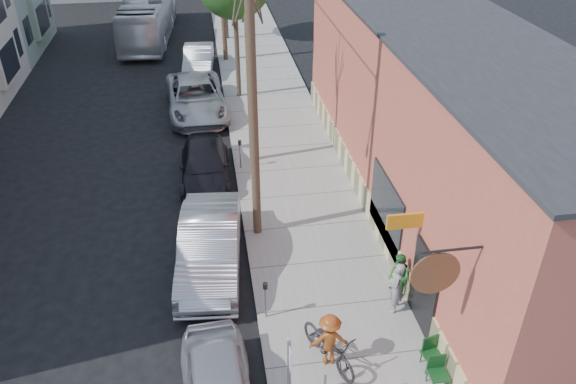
{
  "coord_description": "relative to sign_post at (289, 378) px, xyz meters",
  "views": [
    {
      "loc": [
        1.09,
        -11.66,
        11.7
      ],
      "look_at": [
        3.55,
        4.17,
        1.5
      ],
      "focal_mm": 35.0,
      "sensor_mm": 36.0,
      "label": 1
    }
  ],
  "objects": [
    {
      "name": "ground",
      "position": [
        -2.35,
        3.73,
        -1.83
      ],
      "size": [
        120.0,
        120.0,
        0.0
      ],
      "primitive_type": "plane",
      "color": "black"
    },
    {
      "name": "sidewalk",
      "position": [
        1.9,
        14.73,
        -1.76
      ],
      "size": [
        4.5,
        58.0,
        0.15
      ],
      "primitive_type": "cube",
      "color": "#99968E",
      "rests_on": "ground"
    },
    {
      "name": "cafe_building",
      "position": [
        6.64,
        8.72,
        1.47
      ],
      "size": [
        6.6,
        20.2,
        6.61
      ],
      "color": "#BB5745",
      "rests_on": "ground"
    },
    {
      "name": "sign_post",
      "position": [
        0.0,
        0.0,
        0.0
      ],
      "size": [
        0.07,
        0.45,
        2.8
      ],
      "color": "slate",
      "rests_on": "sidewalk"
    },
    {
      "name": "parking_meter_near",
      "position": [
        -0.1,
        3.57,
        -0.85
      ],
      "size": [
        0.14,
        0.14,
        1.24
      ],
      "color": "slate",
      "rests_on": "sidewalk"
    },
    {
      "name": "parking_meter_far",
      "position": [
        -0.1,
        12.15,
        -0.85
      ],
      "size": [
        0.14,
        0.14,
        1.24
      ],
      "color": "slate",
      "rests_on": "sidewalk"
    },
    {
      "name": "utility_pole_near",
      "position": [
        0.04,
        7.67,
        3.58
      ],
      "size": [
        3.57,
        0.28,
        10.0
      ],
      "color": "#503A28",
      "rests_on": "sidewalk"
    },
    {
      "name": "tree_bare",
      "position": [
        0.45,
        12.78,
        1.32
      ],
      "size": [
        0.24,
        0.24,
        6.01
      ],
      "color": "#44392C",
      "rests_on": "sidewalk"
    },
    {
      "name": "patio_chair_a",
      "position": [
        3.78,
        0.54,
        -1.24
      ],
      "size": [
        0.5,
        0.5,
        0.88
      ],
      "primitive_type": null,
      "rotation": [
        0.0,
        0.0,
        0.0
      ],
      "color": "#113F1B",
      "rests_on": "sidewalk"
    },
    {
      "name": "patio_chair_b",
      "position": [
        3.85,
        1.15,
        -1.24
      ],
      "size": [
        0.6,
        0.6,
        0.88
      ],
      "primitive_type": null,
      "rotation": [
        0.0,
        0.0,
        0.22
      ],
      "color": "#113F1B",
      "rests_on": "sidewalk"
    },
    {
      "name": "patron_grey",
      "position": [
        3.57,
        3.3,
        -0.86
      ],
      "size": [
        0.59,
        0.71,
        1.64
      ],
      "primitive_type": "imported",
      "rotation": [
        0.0,
        0.0,
        -1.97
      ],
      "color": "gray",
      "rests_on": "sidewalk"
    },
    {
      "name": "patron_green",
      "position": [
        3.83,
        3.85,
        -0.94
      ],
      "size": [
        0.68,
        0.81,
        1.48
      ],
      "primitive_type": "imported",
      "rotation": [
        0.0,
        0.0,
        -1.38
      ],
      "color": "#2C7032",
      "rests_on": "sidewalk"
    },
    {
      "name": "cyclist",
      "position": [
        1.3,
        1.74,
        -0.9
      ],
      "size": [
        1.04,
        0.64,
        1.56
      ],
      "primitive_type": "imported",
      "rotation": [
        0.0,
        0.0,
        3.08
      ],
      "color": "#914015",
      "rests_on": "sidewalk"
    },
    {
      "name": "cyclist_bike",
      "position": [
        1.3,
        1.74,
        -1.13
      ],
      "size": [
        1.56,
        2.23,
        1.11
      ],
      "primitive_type": "imported",
      "rotation": [
        0.0,
        0.0,
        0.43
      ],
      "color": "black",
      "rests_on": "sidewalk"
    },
    {
      "name": "car_1",
      "position": [
        -1.55,
        6.15,
        -0.97
      ],
      "size": [
        2.28,
        5.37,
        1.72
      ],
      "primitive_type": "imported",
      "rotation": [
        0.0,
        0.0,
        -0.09
      ],
      "color": "#A4A5AC",
      "rests_on": "ground"
    },
    {
      "name": "car_2",
      "position": [
        -1.55,
        11.61,
        -1.15
      ],
      "size": [
        1.99,
        4.73,
        1.36
      ],
      "primitive_type": "imported",
      "rotation": [
        0.0,
        0.0,
        -0.02
      ],
      "color": "black",
      "rests_on": "ground"
    },
    {
      "name": "car_3",
      "position": [
        -1.78,
        18.19,
        -1.0
      ],
      "size": [
        3.23,
        6.21,
        1.67
      ],
      "primitive_type": "imported",
      "rotation": [
        0.0,
        0.0,
        0.08
      ],
      "color": "#A2A5A9",
      "rests_on": "ground"
    },
    {
      "name": "car_4",
      "position": [
        -1.55,
        23.98,
        -1.08
      ],
      "size": [
        1.92,
        4.67,
        1.51
      ],
      "primitive_type": "imported",
      "rotation": [
        0.0,
        0.0,
        -0.07
      ],
      "color": "#AEAFB6",
      "rests_on": "ground"
    },
    {
      "name": "bus",
      "position": [
        -4.65,
        31.19,
        -0.27
      ],
      "size": [
        3.41,
        11.34,
        3.12
      ],
      "primitive_type": "imported",
      "rotation": [
        0.0,
        0.0,
        -0.07
      ],
      "color": "white",
      "rests_on": "ground"
    }
  ]
}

